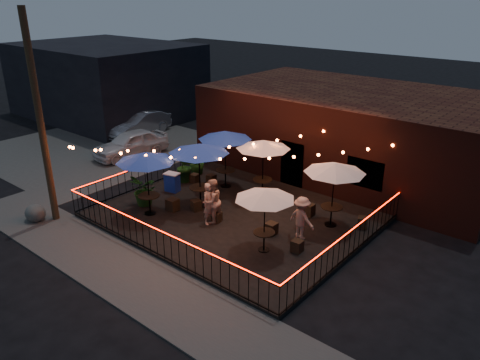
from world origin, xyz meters
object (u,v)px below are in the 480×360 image
at_px(cafe_table_2, 199,149).
at_px(boulder, 35,213).
at_px(cafe_table_4, 265,196).
at_px(cooler, 172,182).
at_px(utility_pole, 40,122).
at_px(cafe_table_1, 225,136).
at_px(cafe_table_5, 335,169).
at_px(cafe_table_0, 146,158).
at_px(cafe_table_3, 263,145).

relative_size(cafe_table_2, boulder, 3.08).
relative_size(cafe_table_4, cooler, 2.86).
xyz_separation_m(utility_pole, boulder, (-0.47, -0.58, -3.65)).
bearing_deg(utility_pole, cafe_table_1, 64.31).
bearing_deg(cafe_table_4, utility_pole, -158.05).
relative_size(utility_pole, boulder, 9.01).
distance_m(cafe_table_2, cafe_table_5, 5.37).
relative_size(cafe_table_2, cafe_table_5, 1.00).
bearing_deg(boulder, cafe_table_2, 49.61).
xyz_separation_m(cafe_table_1, cafe_table_4, (4.75, -3.40, -0.33)).
relative_size(utility_pole, cafe_table_1, 2.95).
distance_m(cafe_table_1, cooler, 3.11).
height_order(utility_pole, cafe_table_4, utility_pole).
relative_size(cafe_table_1, cafe_table_2, 0.99).
height_order(cafe_table_0, cafe_table_3, cafe_table_0).
bearing_deg(cafe_table_0, cafe_table_4, 7.02).
distance_m(utility_pole, cafe_table_3, 8.64).
height_order(cafe_table_1, boulder, cafe_table_1).
bearing_deg(cafe_table_1, cafe_table_4, -35.57).
bearing_deg(cafe_table_1, cafe_table_5, -2.94).
height_order(cafe_table_5, boulder, cafe_table_5).
bearing_deg(cooler, boulder, -124.72).
height_order(cafe_table_0, cooler, cafe_table_0).
distance_m(cafe_table_0, cafe_table_2, 2.10).
xyz_separation_m(utility_pole, cafe_table_0, (2.71, 2.55, -1.50)).
distance_m(cafe_table_3, cafe_table_5, 3.67).
bearing_deg(cafe_table_3, utility_pole, -126.98).
xyz_separation_m(cafe_table_2, cooler, (-2.03, 0.30, -2.03)).
relative_size(cafe_table_3, cafe_table_4, 1.10).
bearing_deg(cafe_table_4, cooler, 166.59).
height_order(cafe_table_2, cooler, cafe_table_2).
bearing_deg(cafe_table_5, cafe_table_1, 177.06).
height_order(cafe_table_3, cafe_table_4, cafe_table_3).
height_order(cafe_table_0, cafe_table_4, cafe_table_0).
xyz_separation_m(cafe_table_5, boulder, (-9.23, -6.88, -2.09)).
bearing_deg(cafe_table_5, cafe_table_4, -104.99).
relative_size(cafe_table_3, cooler, 3.14).
distance_m(cooler, boulder, 5.69).
distance_m(cafe_table_1, boulder, 8.33).
height_order(cafe_table_1, cafe_table_3, cafe_table_1).
xyz_separation_m(cafe_table_3, cafe_table_4, (2.81, -3.60, -0.26)).
relative_size(cafe_table_0, cafe_table_4, 1.10).
bearing_deg(cafe_table_3, cafe_table_0, -119.59).
distance_m(cafe_table_4, cooler, 6.59).
bearing_deg(cafe_table_0, boulder, -135.45).
bearing_deg(boulder, utility_pole, 50.82).
bearing_deg(boulder, cafe_table_5, 36.72).
relative_size(utility_pole, cafe_table_2, 2.92).
bearing_deg(utility_pole, cafe_table_2, 49.45).
bearing_deg(cafe_table_3, cooler, -148.08).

